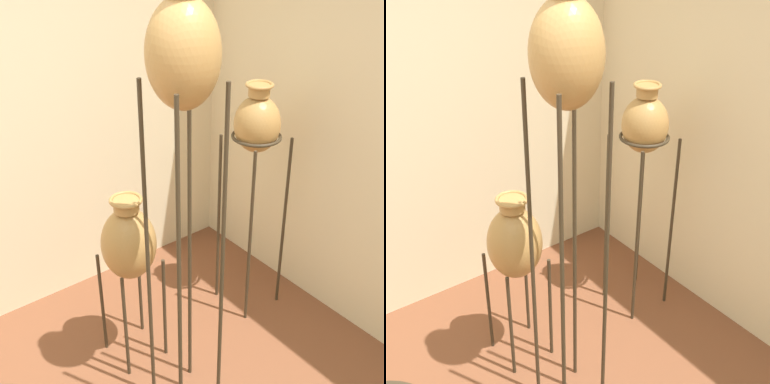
% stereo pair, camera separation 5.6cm
% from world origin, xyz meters
% --- Properties ---
extents(vase_stand_tall, '(0.30, 0.30, 2.23)m').
position_xyz_m(vase_stand_tall, '(0.73, 0.67, 1.87)').
color(vase_stand_tall, '#382D1E').
rests_on(vase_stand_tall, ground_plane).
extents(vase_stand_medium, '(0.32, 0.32, 1.54)m').
position_xyz_m(vase_stand_medium, '(1.58, 1.09, 1.26)').
color(vase_stand_medium, '#382D1E').
rests_on(vase_stand_medium, ground_plane).
extents(vase_stand_short, '(0.31, 0.31, 1.08)m').
position_xyz_m(vase_stand_short, '(0.70, 1.14, 0.79)').
color(vase_stand_short, '#382D1E').
rests_on(vase_stand_short, ground_plane).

